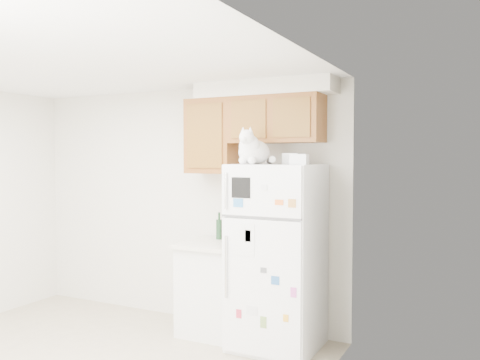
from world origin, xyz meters
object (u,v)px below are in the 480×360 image
Objects in this scene: cat at (253,150)px; bottle_amber at (226,224)px; refrigerator at (277,256)px; bottle_green at (219,226)px; storage_box_front at (299,159)px; base_counter at (215,287)px; storage_box_back at (294,159)px.

bottle_amber is at bearing 140.05° from cat.
refrigerator is 3.57× the size of cat.
storage_box_front is at bearing -18.27° from bottle_green.
base_counter is 0.65m from bottle_amber.
bottle_amber is at bearing 13.52° from bottle_green.
cat reaches higher than storage_box_back.
bottle_amber reaches higher than base_counter.
refrigerator is at bearing -130.21° from storage_box_back.
refrigerator is 5.23× the size of bottle_amber.
storage_box_back is at bearing 118.64° from storage_box_front.
base_counter is 1.93× the size of cat.
refrigerator is at bearing -18.25° from bottle_green.
bottle_amber is (-0.67, 0.26, 0.23)m from refrigerator.
base_counter is at bearing -95.07° from bottle_amber.
bottle_green is at bearing 156.92° from storage_box_front.
storage_box_front is 1.24m from bottle_green.
cat is 1.00m from bottle_amber.
refrigerator is at bearing -21.11° from bottle_amber.
cat reaches higher than bottle_green.
cat is at bearing -35.47° from bottle_green.
storage_box_front is 0.54× the size of bottle_green.
bottle_amber is at bearing -176.10° from storage_box_back.
bottle_green is (-0.87, 0.15, -0.69)m from storage_box_back.
storage_box_front is (0.11, -0.17, -0.01)m from storage_box_back.
cat reaches higher than refrigerator.
bottle_green is (-0.74, 0.24, 0.21)m from refrigerator.
base_counter is (-0.69, 0.07, -0.39)m from refrigerator.
storage_box_front is 0.46× the size of bottle_amber.
base_counter is 0.62m from bottle_green.
base_counter is at bearing 173.91° from refrigerator.
bottle_green is at bearing 161.75° from refrigerator.
refrigerator is 0.81m from bottle_green.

